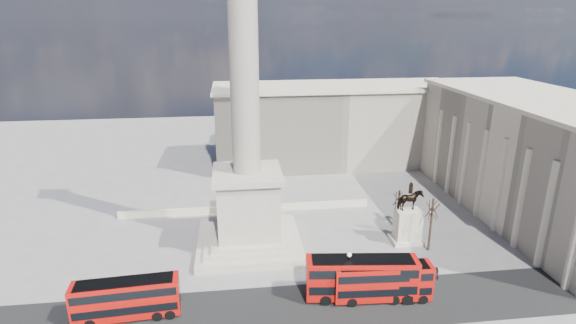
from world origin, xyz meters
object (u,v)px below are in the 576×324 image
(equestrian_statue, at_px, (408,221))
(pedestrian_standing, at_px, (436,273))
(victorian_lamp, at_px, (349,272))
(nelsons_column, at_px, (247,156))
(red_bus_b, at_px, (362,278))
(red_bus_a, at_px, (127,299))
(red_bus_c, at_px, (383,281))
(pedestrian_crossing, at_px, (377,260))
(pedestrian_walking, at_px, (353,279))

(equestrian_statue, xyz_separation_m, pedestrian_standing, (-0.06, -9.62, -2.29))
(victorian_lamp, bearing_deg, nelsons_column, 127.01)
(red_bus_b, bearing_deg, red_bus_a, -172.95)
(red_bus_a, relative_size, red_bus_c, 1.00)
(red_bus_a, height_order, red_bus_c, red_bus_c)
(nelsons_column, relative_size, victorian_lamp, 8.67)
(nelsons_column, relative_size, red_bus_c, 4.57)
(red_bus_a, distance_m, red_bus_c, 27.36)
(red_bus_a, relative_size, pedestrian_standing, 6.52)
(red_bus_c, bearing_deg, red_bus_a, -177.28)
(red_bus_b, xyz_separation_m, pedestrian_standing, (9.89, 2.48, -1.77))
(equestrian_statue, relative_size, pedestrian_crossing, 5.07)
(red_bus_c, distance_m, victorian_lamp, 4.00)
(red_bus_a, height_order, equestrian_statue, equestrian_statue)
(pedestrian_standing, bearing_deg, pedestrian_walking, -7.88)
(victorian_lamp, bearing_deg, pedestrian_walking, 61.94)
(equestrian_statue, bearing_deg, pedestrian_crossing, -136.58)
(victorian_lamp, relative_size, pedestrian_standing, 3.44)
(pedestrian_walking, bearing_deg, red_bus_a, 176.14)
(red_bus_b, xyz_separation_m, pedestrian_walking, (-0.33, 2.40, -1.64))
(pedestrian_crossing, bearing_deg, victorian_lamp, 94.51)
(red_bus_b, bearing_deg, pedestrian_crossing, 65.25)
(pedestrian_walking, bearing_deg, victorian_lamp, -128.15)
(nelsons_column, height_order, pedestrian_crossing, nelsons_column)
(victorian_lamp, height_order, pedestrian_standing, victorian_lamp)
(victorian_lamp, bearing_deg, equestrian_statue, 46.19)
(nelsons_column, bearing_deg, pedestrian_standing, -27.62)
(red_bus_a, height_order, pedestrian_walking, red_bus_a)
(pedestrian_walking, bearing_deg, pedestrian_standing, -9.65)
(red_bus_a, distance_m, red_bus_b, 25.12)
(equestrian_statue, distance_m, pedestrian_walking, 14.29)
(red_bus_a, bearing_deg, red_bus_c, -4.34)
(equestrian_statue, height_order, pedestrian_standing, equestrian_statue)
(red_bus_c, xyz_separation_m, pedestrian_walking, (-2.57, 2.93, -1.32))
(red_bus_a, xyz_separation_m, pedestrian_standing, (35.01, 2.78, -1.45))
(nelsons_column, xyz_separation_m, red_bus_b, (11.94, -13.90, -10.31))
(red_bus_c, height_order, pedestrian_walking, red_bus_c)
(red_bus_c, bearing_deg, pedestrian_walking, 134.48)
(red_bus_a, xyz_separation_m, red_bus_c, (27.36, -0.22, 0.00))
(nelsons_column, bearing_deg, victorian_lamp, -52.99)
(nelsons_column, distance_m, victorian_lamp, 19.72)
(pedestrian_crossing, bearing_deg, pedestrian_standing, -166.36)
(red_bus_b, height_order, red_bus_c, red_bus_b)
(pedestrian_crossing, bearing_deg, red_bus_a, 58.23)
(red_bus_c, height_order, pedestrian_standing, red_bus_c)
(pedestrian_standing, distance_m, pedestrian_crossing, 7.18)
(red_bus_a, xyz_separation_m, pedestrian_crossing, (28.90, 6.57, -1.41))
(pedestrian_walking, height_order, pedestrian_standing, pedestrian_walking)
(red_bus_b, distance_m, pedestrian_standing, 10.34)
(pedestrian_crossing, bearing_deg, equestrian_statue, -91.15)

